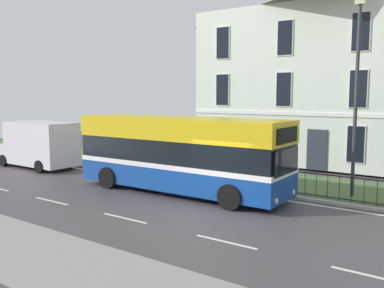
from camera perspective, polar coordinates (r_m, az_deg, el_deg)
The scene contains 6 objects.
ground_plane at distance 15.58m, azimuth 3.28°, elevation -8.96°, with size 60.00×56.00×0.18m.
georgian_townhouse at distance 28.01m, azimuth 19.99°, elevation 9.00°, with size 16.22×9.61×10.70m.
iron_verge_railing at distance 18.27m, azimuth 10.32°, elevation -4.64°, with size 14.11×0.04×0.97m.
single_decker_bus at distance 17.96m, azimuth -1.54°, elevation -1.27°, with size 9.56×2.83×3.22m.
white_panel_van at distance 25.69m, azimuth -20.00°, elevation -0.04°, with size 5.52×2.24×2.63m.
street_lamp_post at distance 17.87m, azimuth 21.33°, elevation 7.43°, with size 0.36×0.24×7.85m.
Camera 1 is at (7.96, -11.85, 4.20)m, focal length 39.53 mm.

